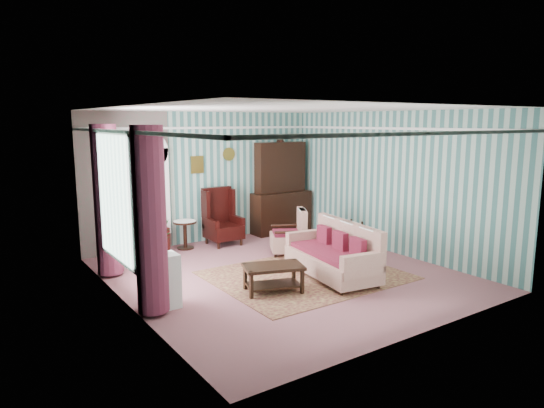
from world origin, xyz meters
TOP-DOWN VIEW (x-y plane):
  - floor at (0.00, 0.00)m, footprint 6.00×6.00m
  - room_shell at (-0.62, 0.18)m, footprint 5.53×6.02m
  - bookcase at (-1.35, 2.84)m, footprint 0.80×0.28m
  - dresser_hutch at (1.90, 2.72)m, footprint 1.50×0.56m
  - wingback_left at (-1.60, 2.45)m, footprint 0.76×0.80m
  - wingback_right at (0.15, 2.45)m, footprint 0.76×0.80m
  - seated_woman at (-1.60, 2.45)m, footprint 0.44×0.40m
  - round_side_table at (-0.70, 2.60)m, footprint 0.50×0.50m
  - nest_table at (2.47, 0.90)m, footprint 0.45×0.38m
  - plant_stand at (-2.40, -0.30)m, footprint 0.55×0.35m
  - rug at (0.30, -0.30)m, footprint 3.20×2.60m
  - sofa at (0.61, -0.61)m, footprint 1.37×2.07m
  - floral_armchair at (0.88, 1.04)m, footprint 1.05×1.04m
  - coffee_table at (-0.65, -0.66)m, footprint 1.06×0.82m
  - potted_plant_a at (-2.48, -0.44)m, footprint 0.45×0.41m
  - potted_plant_b at (-2.29, -0.17)m, footprint 0.32×0.29m
  - potted_plant_c at (-2.42, -0.20)m, footprint 0.31×0.31m

SIDE VIEW (x-z plane):
  - floor at x=0.00m, z-range 0.00..0.00m
  - rug at x=0.30m, z-range 0.00..0.01m
  - coffee_table at x=-0.65m, z-range 0.00..0.44m
  - nest_table at x=2.47m, z-range 0.00..0.54m
  - round_side_table at x=-0.70m, z-range 0.00..0.60m
  - plant_stand at x=-2.40m, z-range 0.00..0.80m
  - floral_armchair at x=0.88m, z-range 0.00..0.97m
  - sofa at x=0.61m, z-range 0.00..1.12m
  - seated_woman at x=-1.60m, z-range 0.00..1.18m
  - wingback_left at x=-1.60m, z-range 0.00..1.25m
  - wingback_right at x=0.15m, z-range 0.00..1.25m
  - potted_plant_c at x=-2.42m, z-range 0.80..1.23m
  - potted_plant_a at x=-2.48m, z-range 0.80..1.23m
  - potted_plant_b at x=-2.29m, z-range 0.80..1.28m
  - bookcase at x=-1.35m, z-range 0.00..2.24m
  - dresser_hutch at x=1.90m, z-range 0.00..2.36m
  - room_shell at x=-0.62m, z-range 0.55..3.46m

